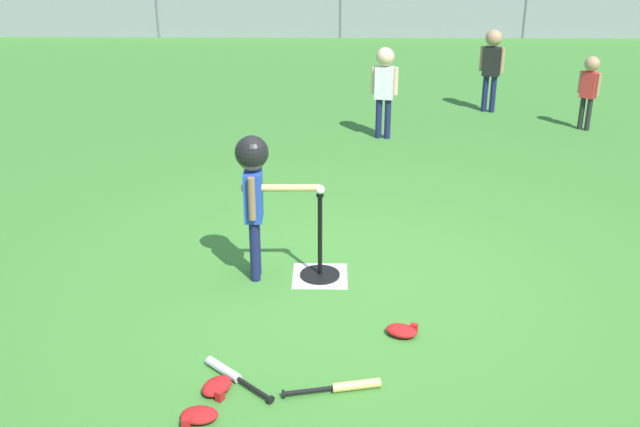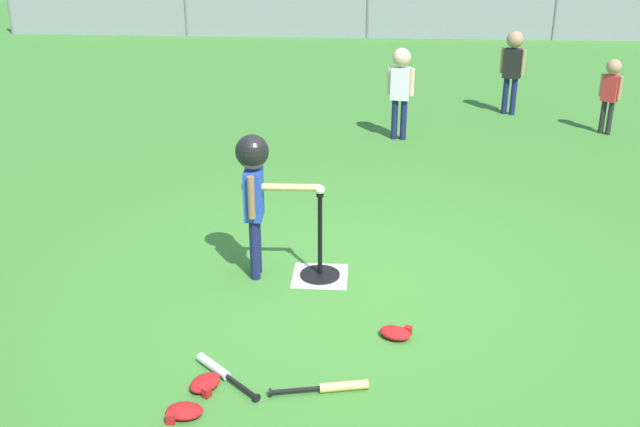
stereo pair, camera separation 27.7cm
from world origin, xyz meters
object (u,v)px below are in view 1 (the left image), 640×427
at_px(baseball_on_tee, 320,190).
at_px(glove_near_bats, 217,387).
at_px(batting_tee, 320,263).
at_px(spare_bat_wood, 346,386).
at_px(fielder_near_left, 384,81).
at_px(fielder_deep_center, 492,59).
at_px(batter_child, 254,179).
at_px(fielder_deep_right, 589,83).
at_px(spare_bat_silver, 230,373).
at_px(glove_tossed_aside, 199,415).
at_px(glove_by_plate, 402,331).

distance_m(baseball_on_tee, glove_near_bats, 1.80).
distance_m(batting_tee, spare_bat_wood, 1.53).
xyz_separation_m(fielder_near_left, glove_near_bats, (-1.35, -5.35, -0.70)).
height_order(baseball_on_tee, fielder_deep_center, fielder_deep_center).
height_order(batter_child, fielder_deep_right, batter_child).
bearing_deg(spare_bat_silver, fielder_near_left, 76.03).
height_order(batter_child, glove_near_bats, batter_child).
relative_size(batting_tee, spare_bat_wood, 1.16).
distance_m(glove_near_bats, glove_tossed_aside, 0.29).
bearing_deg(spare_bat_wood, fielder_deep_center, 72.09).
distance_m(batter_child, glove_near_bats, 1.73).
xyz_separation_m(spare_bat_silver, glove_near_bats, (-0.06, -0.15, 0.01)).
relative_size(batting_tee, batter_child, 0.60).
xyz_separation_m(batting_tee, spare_bat_silver, (-0.55, -1.39, -0.09)).
bearing_deg(fielder_near_left, spare_bat_silver, -103.97).
bearing_deg(spare_bat_silver, glove_near_bats, -112.39).
bearing_deg(fielder_near_left, glove_near_bats, -104.21).
bearing_deg(glove_near_bats, glove_by_plate, 29.10).
bearing_deg(glove_by_plate, batter_child, 141.75).
height_order(batting_tee, glove_tossed_aside, batting_tee).
xyz_separation_m(batter_child, spare_bat_silver, (-0.04, -1.38, -0.81)).
bearing_deg(glove_by_plate, fielder_deep_right, 60.93).
bearing_deg(spare_bat_silver, fielder_deep_right, 54.74).
height_order(fielder_deep_center, spare_bat_silver, fielder_deep_center).
height_order(batting_tee, glove_near_bats, batting_tee).
xyz_separation_m(baseball_on_tee, glove_by_plate, (0.59, -0.87, -0.71)).
relative_size(batter_child, glove_tossed_aside, 5.31).
height_order(fielder_near_left, fielder_deep_right, fielder_near_left).
distance_m(fielder_deep_center, spare_bat_silver, 7.15).
height_order(spare_bat_wood, glove_tossed_aside, glove_tossed_aside).
distance_m(fielder_near_left, glove_by_plate, 4.73).
relative_size(batting_tee, fielder_deep_center, 0.61).
bearing_deg(spare_bat_silver, fielder_deep_center, 66.13).
bearing_deg(fielder_near_left, fielder_deep_right, 8.80).
distance_m(batter_child, fielder_deep_center, 5.86).
xyz_separation_m(batting_tee, batter_child, (-0.51, -0.01, 0.72)).
relative_size(spare_bat_silver, glove_tossed_aside, 2.16).
relative_size(glove_by_plate, glove_near_bats, 0.99).
xyz_separation_m(batter_child, glove_by_plate, (1.09, -0.86, -0.81)).
bearing_deg(glove_near_bats, baseball_on_tee, 68.32).
xyz_separation_m(baseball_on_tee, spare_bat_silver, (-0.55, -1.39, -0.72)).
bearing_deg(fielder_deep_right, fielder_deep_center, 140.66).
height_order(glove_by_plate, glove_near_bats, same).
relative_size(fielder_deep_right, spare_bat_wood, 1.58).
bearing_deg(baseball_on_tee, glove_tossed_aside, -110.47).
bearing_deg(fielder_near_left, baseball_on_tee, -101.03).
bearing_deg(glove_near_bats, fielder_deep_right, 55.03).
height_order(fielder_deep_center, glove_by_plate, fielder_deep_center).
relative_size(baseball_on_tee, spare_bat_wood, 0.12).
distance_m(fielder_near_left, glove_near_bats, 5.56).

